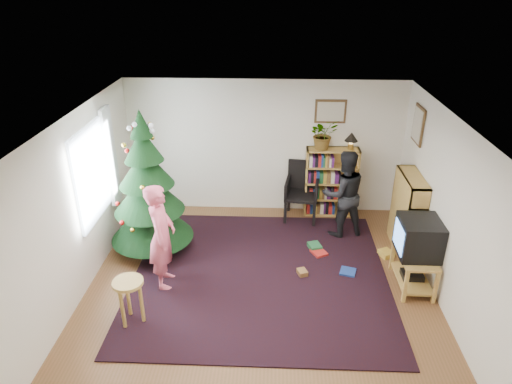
{
  "coord_description": "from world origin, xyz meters",
  "views": [
    {
      "loc": [
        0.18,
        -5.38,
        4.15
      ],
      "look_at": [
        -0.09,
        0.93,
        1.1
      ],
      "focal_mm": 32.0,
      "sensor_mm": 36.0,
      "label": 1
    }
  ],
  "objects_px": {
    "stool": "(129,291)",
    "person_standing": "(162,237)",
    "person_by_chair": "(343,194)",
    "christmas_tree": "(149,196)",
    "tv_stand": "(414,267)",
    "crt_tv": "(419,237)",
    "bookshelf_right": "(407,213)",
    "table_lamp": "(351,138)",
    "potted_plant": "(323,134)",
    "picture_right": "(418,125)",
    "armchair": "(302,188)",
    "bookshelf_back": "(331,181)",
    "picture_back": "(330,111)"
  },
  "relations": [
    {
      "from": "armchair",
      "to": "picture_back",
      "type": "bearing_deg",
      "value": 37.06
    },
    {
      "from": "christmas_tree",
      "to": "armchair",
      "type": "height_order",
      "value": "christmas_tree"
    },
    {
      "from": "tv_stand",
      "to": "person_by_chair",
      "type": "distance_m",
      "value": 1.73
    },
    {
      "from": "tv_stand",
      "to": "table_lamp",
      "type": "distance_m",
      "value": 2.58
    },
    {
      "from": "bookshelf_right",
      "to": "tv_stand",
      "type": "distance_m",
      "value": 1.08
    },
    {
      "from": "person_standing",
      "to": "stool",
      "type": "bearing_deg",
      "value": 157.98
    },
    {
      "from": "picture_right",
      "to": "table_lamp",
      "type": "xyz_separation_m",
      "value": [
        -0.94,
        0.59,
        -0.44
      ]
    },
    {
      "from": "picture_right",
      "to": "crt_tv",
      "type": "relative_size",
      "value": 0.99
    },
    {
      "from": "picture_right",
      "to": "person_by_chair",
      "type": "xyz_separation_m",
      "value": [
        -1.12,
        -0.16,
        -1.18
      ]
    },
    {
      "from": "bookshelf_right",
      "to": "potted_plant",
      "type": "xyz_separation_m",
      "value": [
        -1.31,
        1.17,
        0.91
      ]
    },
    {
      "from": "person_standing",
      "to": "potted_plant",
      "type": "height_order",
      "value": "potted_plant"
    },
    {
      "from": "bookshelf_back",
      "to": "armchair",
      "type": "bearing_deg",
      "value": -167.93
    },
    {
      "from": "bookshelf_back",
      "to": "potted_plant",
      "type": "distance_m",
      "value": 0.93
    },
    {
      "from": "picture_right",
      "to": "armchair",
      "type": "distance_m",
      "value": 2.3
    },
    {
      "from": "person_by_chair",
      "to": "armchair",
      "type": "bearing_deg",
      "value": -57.84
    },
    {
      "from": "picture_right",
      "to": "bookshelf_back",
      "type": "height_order",
      "value": "picture_right"
    },
    {
      "from": "table_lamp",
      "to": "person_by_chair",
      "type": "bearing_deg",
      "value": -103.07
    },
    {
      "from": "bookshelf_back",
      "to": "table_lamp",
      "type": "distance_m",
      "value": 0.9
    },
    {
      "from": "picture_back",
      "to": "crt_tv",
      "type": "distance_m",
      "value": 2.79
    },
    {
      "from": "christmas_tree",
      "to": "tv_stand",
      "type": "bearing_deg",
      "value": -10.93
    },
    {
      "from": "bookshelf_back",
      "to": "person_by_chair",
      "type": "relative_size",
      "value": 0.84
    },
    {
      "from": "crt_tv",
      "to": "person_by_chair",
      "type": "height_order",
      "value": "person_by_chair"
    },
    {
      "from": "picture_back",
      "to": "bookshelf_right",
      "type": "xyz_separation_m",
      "value": [
        1.19,
        -1.3,
        -1.29
      ]
    },
    {
      "from": "bookshelf_back",
      "to": "person_standing",
      "type": "relative_size",
      "value": 0.81
    },
    {
      "from": "christmas_tree",
      "to": "stool",
      "type": "xyz_separation_m",
      "value": [
        0.14,
        -1.72,
        -0.49
      ]
    },
    {
      "from": "armchair",
      "to": "person_standing",
      "type": "distance_m",
      "value": 3.01
    },
    {
      "from": "armchair",
      "to": "potted_plant",
      "type": "distance_m",
      "value": 1.06
    },
    {
      "from": "christmas_tree",
      "to": "person_standing",
      "type": "distance_m",
      "value": 0.99
    },
    {
      "from": "table_lamp",
      "to": "picture_back",
      "type": "bearing_deg",
      "value": 160.63
    },
    {
      "from": "crt_tv",
      "to": "bookshelf_back",
      "type": "bearing_deg",
      "value": 114.28
    },
    {
      "from": "person_by_chair",
      "to": "crt_tv",
      "type": "bearing_deg",
      "value": 106.68
    },
    {
      "from": "person_by_chair",
      "to": "potted_plant",
      "type": "height_order",
      "value": "potted_plant"
    },
    {
      "from": "christmas_tree",
      "to": "person_by_chair",
      "type": "height_order",
      "value": "christmas_tree"
    },
    {
      "from": "picture_right",
      "to": "tv_stand",
      "type": "bearing_deg",
      "value": -99.12
    },
    {
      "from": "picture_back",
      "to": "potted_plant",
      "type": "relative_size",
      "value": 1.0
    },
    {
      "from": "christmas_tree",
      "to": "crt_tv",
      "type": "relative_size",
      "value": 3.94
    },
    {
      "from": "stool",
      "to": "person_by_chair",
      "type": "bearing_deg",
      "value": 38.47
    },
    {
      "from": "picture_right",
      "to": "armchair",
      "type": "height_order",
      "value": "picture_right"
    },
    {
      "from": "picture_back",
      "to": "tv_stand",
      "type": "bearing_deg",
      "value": -65.19
    },
    {
      "from": "tv_stand",
      "to": "potted_plant",
      "type": "xyz_separation_m",
      "value": [
        -1.19,
        2.18,
        1.25
      ]
    },
    {
      "from": "person_by_chair",
      "to": "picture_back",
      "type": "bearing_deg",
      "value": -90.99
    },
    {
      "from": "person_by_chair",
      "to": "stool",
      "type": "bearing_deg",
      "value": 24.17
    },
    {
      "from": "person_standing",
      "to": "potted_plant",
      "type": "xyz_separation_m",
      "value": [
        2.42,
        2.29,
        0.78
      ]
    },
    {
      "from": "crt_tv",
      "to": "bookshelf_right",
      "type": "bearing_deg",
      "value": 83.09
    },
    {
      "from": "picture_back",
      "to": "stool",
      "type": "relative_size",
      "value": 0.84
    },
    {
      "from": "table_lamp",
      "to": "crt_tv",
      "type": "bearing_deg",
      "value": -72.59
    },
    {
      "from": "armchair",
      "to": "person_standing",
      "type": "height_order",
      "value": "person_standing"
    },
    {
      "from": "table_lamp",
      "to": "potted_plant",
      "type": "bearing_deg",
      "value": 180.0
    },
    {
      "from": "bookshelf_back",
      "to": "person_by_chair",
      "type": "bearing_deg",
      "value": -80.5
    },
    {
      "from": "stool",
      "to": "person_standing",
      "type": "xyz_separation_m",
      "value": [
        0.25,
        0.84,
        0.29
      ]
    }
  ]
}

